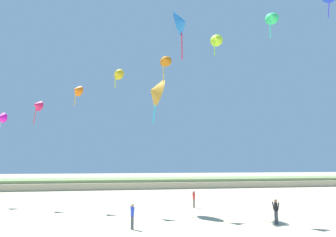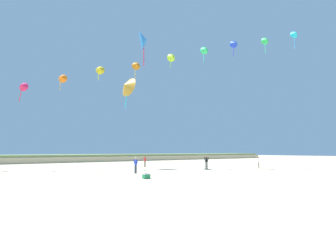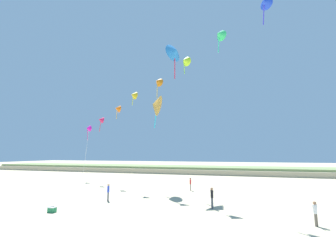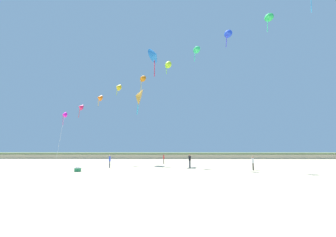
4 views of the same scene
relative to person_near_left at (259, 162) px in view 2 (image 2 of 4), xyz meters
name	(u,v)px [view 2 (image 2 of 4)]	position (x,y,z in m)	size (l,w,h in m)	color
ground_plane	(225,176)	(-11.61, -4.11, -0.89)	(240.00, 240.00, 0.00)	#C1B28E
dune_ridge	(76,158)	(-11.61, 38.55, -0.12)	(120.00, 12.06, 1.55)	tan
person_near_left	(259,162)	(0.00, 0.00, 0.00)	(0.43, 0.44, 1.54)	#726656
person_near_right	(145,161)	(-10.43, 11.62, 0.02)	(0.22, 0.55, 1.58)	#726656
person_mid_center	(136,164)	(-16.98, 3.02, 0.06)	(0.29, 0.56, 1.64)	#474C56
person_far_left	(206,161)	(-6.85, 2.87, 0.11)	(0.34, 0.58, 1.73)	#474C56
kite_banner_string	(154,60)	(-11.85, 7.36, 13.48)	(39.34, 22.25, 20.23)	#E417B5
large_kite_low_lead	(126,86)	(-14.58, 9.87, 10.01)	(1.90, 2.89, 4.43)	gold
large_kite_mid_trail	(144,40)	(-11.94, 9.85, 17.12)	(2.46, 2.90, 5.14)	#2C84D7
beach_cooler	(146,176)	(-18.91, -2.03, -0.68)	(0.58, 0.41, 0.46)	#23844C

